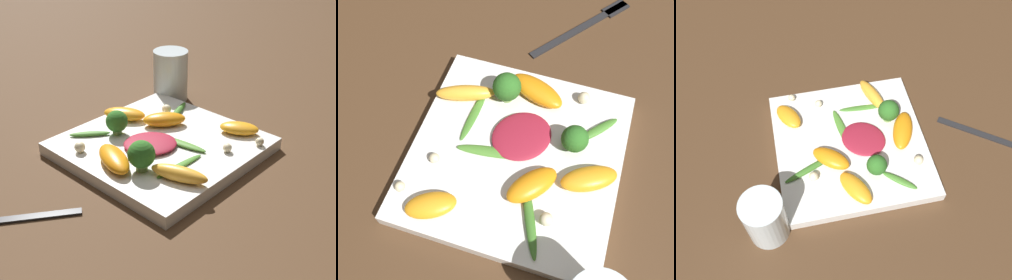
% 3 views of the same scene
% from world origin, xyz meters
% --- Properties ---
extents(ground_plane, '(2.40, 2.40, 0.00)m').
position_xyz_m(ground_plane, '(0.00, 0.00, 0.00)').
color(ground_plane, '#4C331E').
extents(plate, '(0.25, 0.25, 0.02)m').
position_xyz_m(plate, '(0.00, 0.00, 0.01)').
color(plate, white).
rests_on(plate, ground_plane).
extents(drinking_glass, '(0.06, 0.06, 0.09)m').
position_xyz_m(drinking_glass, '(-0.15, -0.12, 0.05)').
color(drinking_glass, silver).
rests_on(drinking_glass, ground_plane).
extents(fork, '(0.17, 0.13, 0.01)m').
position_xyz_m(fork, '(0.27, -0.04, 0.00)').
color(fork, '#262628').
rests_on(fork, ground_plane).
extents(radicchio_leaf_0, '(0.10, 0.10, 0.01)m').
position_xyz_m(radicchio_leaf_0, '(0.02, -0.00, 0.02)').
color(radicchio_leaf_0, maroon).
rests_on(radicchio_leaf_0, plate).
extents(orange_segment_0, '(0.07, 0.07, 0.02)m').
position_xyz_m(orange_segment_0, '(-0.04, -0.03, 0.03)').
color(orange_segment_0, orange).
rests_on(orange_segment_0, plate).
extents(orange_segment_1, '(0.05, 0.08, 0.02)m').
position_xyz_m(orange_segment_1, '(0.06, 0.09, 0.03)').
color(orange_segment_1, '#FCAD33').
rests_on(orange_segment_1, plate).
extents(orange_segment_2, '(0.06, 0.07, 0.02)m').
position_xyz_m(orange_segment_2, '(-0.10, 0.07, 0.03)').
color(orange_segment_2, orange).
rests_on(orange_segment_2, plate).
extents(orange_segment_3, '(0.06, 0.09, 0.02)m').
position_xyz_m(orange_segment_3, '(0.09, 0.00, 0.03)').
color(orange_segment_3, orange).
rests_on(orange_segment_3, plate).
extents(orange_segment_4, '(0.06, 0.07, 0.02)m').
position_xyz_m(orange_segment_4, '(-0.01, -0.09, 0.03)').
color(orange_segment_4, orange).
rests_on(orange_segment_4, plate).
extents(broccoli_floret_0, '(0.03, 0.03, 0.04)m').
position_xyz_m(broccoli_floret_0, '(0.03, -0.06, 0.04)').
color(broccoli_floret_0, '#7A9E51').
rests_on(broccoli_floret_0, plate).
extents(broccoli_floret_1, '(0.04, 0.04, 0.04)m').
position_xyz_m(broccoli_floret_1, '(0.08, 0.04, 0.04)').
color(broccoli_floret_1, '#7A9E51').
rests_on(broccoli_floret_1, plate).
extents(arugula_sprig_0, '(0.09, 0.05, 0.01)m').
position_xyz_m(arugula_sprig_0, '(-0.08, -0.04, 0.02)').
color(arugula_sprig_0, '#3D7528').
rests_on(arugula_sprig_0, plate).
extents(arugula_sprig_1, '(0.08, 0.02, 0.00)m').
position_xyz_m(arugula_sprig_1, '(0.04, 0.07, 0.02)').
color(arugula_sprig_1, '#47842D').
rests_on(arugula_sprig_1, plate).
extents(arugula_sprig_2, '(0.03, 0.09, 0.01)m').
position_xyz_m(arugula_sprig_2, '(-0.01, 0.03, 0.02)').
color(arugula_sprig_2, '#518E33').
rests_on(arugula_sprig_2, plate).
extents(arugula_sprig_3, '(0.05, 0.05, 0.01)m').
position_xyz_m(arugula_sprig_3, '(0.06, -0.09, 0.02)').
color(arugula_sprig_3, '#47842D').
rests_on(arugula_sprig_3, plate).
extents(macadamia_nut_0, '(0.02, 0.02, 0.02)m').
position_xyz_m(macadamia_nut_0, '(-0.07, -0.06, 0.03)').
color(macadamia_nut_0, beige).
rests_on(macadamia_nut_0, plate).
extents(macadamia_nut_1, '(0.02, 0.02, 0.02)m').
position_xyz_m(macadamia_nut_1, '(0.10, -0.06, 0.03)').
color(macadamia_nut_1, beige).
rests_on(macadamia_nut_1, plate).
extents(macadamia_nut_2, '(0.01, 0.01, 0.01)m').
position_xyz_m(macadamia_nut_2, '(-0.04, 0.09, 0.03)').
color(macadamia_nut_2, beige).
rests_on(macadamia_nut_2, plate).
extents(macadamia_nut_3, '(0.01, 0.01, 0.01)m').
position_xyz_m(macadamia_nut_3, '(-0.09, 0.11, 0.03)').
color(macadamia_nut_3, beige).
rests_on(macadamia_nut_3, plate).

